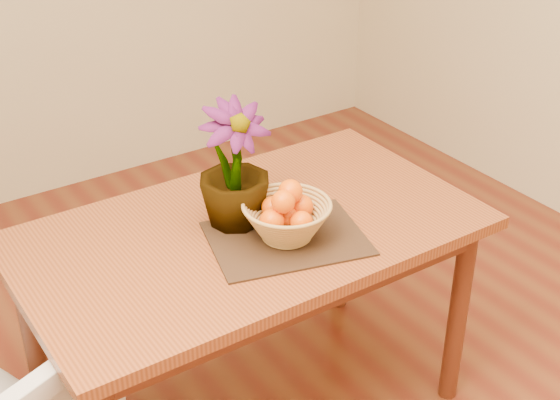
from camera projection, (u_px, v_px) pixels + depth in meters
table at (250, 251)px, 2.40m from camera, size 1.40×0.80×0.75m
placemat at (287, 238)px, 2.30m from camera, size 0.52×0.44×0.01m
wicker_basket at (287, 222)px, 2.27m from camera, size 0.26×0.26×0.11m
orange_pile at (287, 209)px, 2.25m from camera, size 0.19×0.18×0.13m
potted_plant at (234, 167)px, 2.28m from camera, size 0.22×0.22×0.39m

